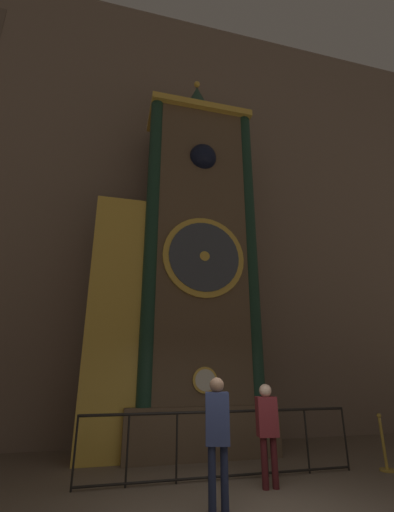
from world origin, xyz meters
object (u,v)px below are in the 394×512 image
object	(u,v)px
visitor_near	(217,428)
stanchion_post	(385,452)
clock_tower	(184,266)
visitor_far	(267,424)

from	to	relation	value
visitor_near	stanchion_post	world-z (taller)	visitor_near
clock_tower	visitor_far	distance (m)	4.54
clock_tower	visitor_far	world-z (taller)	clock_tower
visitor_far	stanchion_post	bearing A→B (deg)	16.92
clock_tower	visitor_near	world-z (taller)	clock_tower
clock_tower	visitor_near	xyz separation A→B (m)	(-0.22, -3.45, -3.48)
visitor_far	stanchion_post	size ratio (longest dim) A/B	1.57
clock_tower	stanchion_post	xyz separation A→B (m)	(3.56, -2.24, -4.19)
stanchion_post	clock_tower	bearing A→B (deg)	147.82
visitor_near	visitor_far	bearing A→B (deg)	49.34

